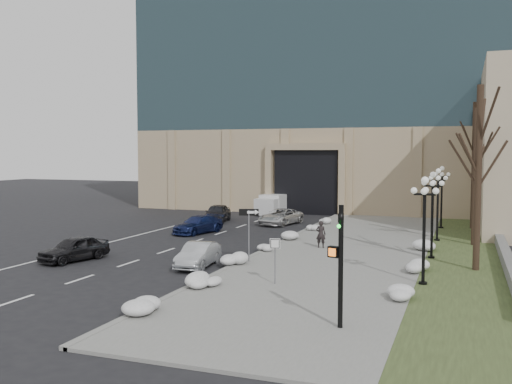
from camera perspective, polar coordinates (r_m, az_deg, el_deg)
ground at (r=22.46m, az=-6.85°, el=-11.00°), size 160.00×160.00×0.00m
sidewalk at (r=34.40m, az=9.21°, el=-5.66°), size 9.00×40.00×0.12m
curb at (r=35.51m, az=2.03°, el=-5.29°), size 0.30×40.00×0.14m
grass_strip at (r=33.81m, az=20.15°, el=-6.04°), size 4.00×40.00×0.10m
stone_wall at (r=35.79m, az=23.38°, el=-5.09°), size 0.50×30.00×0.70m
office_tower at (r=65.26m, az=9.59°, el=15.16°), size 40.00×24.70×36.00m
car_a at (r=32.06m, az=-17.73°, el=-5.41°), size 2.52×4.17×1.33m
car_b at (r=29.08m, az=-5.79°, el=-6.28°), size 1.70×3.87×1.24m
car_c at (r=41.02m, az=-5.83°, el=-3.27°), size 2.80×4.62×1.25m
car_d at (r=45.73m, az=2.48°, el=-2.49°), size 3.02×4.90×1.27m
car_e at (r=47.59m, az=-3.91°, el=-2.12°), size 2.54×4.57×1.47m
pedestrian at (r=34.21m, az=6.50°, el=-4.21°), size 0.60×0.41×1.62m
box_truck at (r=53.87m, az=2.03°, el=-1.22°), size 2.43×5.99×1.86m
one_way_sign at (r=29.54m, az=-0.38°, el=-2.67°), size 1.07×0.48×2.87m
keep_sign at (r=24.66m, az=1.91°, el=-5.95°), size 0.45×0.13×2.09m
traffic_signal at (r=18.74m, az=8.36°, el=-7.61°), size 0.71×0.93×4.12m
snow_clump_a at (r=20.83m, az=-10.40°, el=-11.37°), size 1.10×1.60×0.36m
snow_clump_b at (r=24.35m, az=-5.54°, el=-9.07°), size 1.10×1.60×0.36m
snow_clump_c at (r=28.94m, az=-2.13°, el=-6.95°), size 1.10×1.60×0.36m
snow_clump_d at (r=32.82m, az=1.19°, el=-5.65°), size 1.10×1.60×0.36m
snow_clump_e at (r=37.58m, az=3.45°, el=-4.42°), size 1.10×1.60×0.36m
snow_clump_f at (r=41.43m, az=5.71°, el=-3.65°), size 1.10×1.60×0.36m
snow_clump_g at (r=45.51m, az=6.71°, el=-2.97°), size 1.10×1.60×0.36m
snow_clump_h at (r=22.99m, az=13.75°, el=-9.96°), size 1.10×1.60×0.36m
snow_clump_i at (r=28.43m, az=15.37°, el=-7.30°), size 1.10×1.60×0.36m
snow_clump_j at (r=34.96m, az=16.35°, el=-5.21°), size 1.10×1.60×0.36m
lamppost_a at (r=25.51m, az=16.48°, el=-2.30°), size 1.18×1.18×4.76m
lamppost_b at (r=31.97m, az=17.23°, el=-1.07°), size 1.18×1.18×4.76m
lamppost_c at (r=38.44m, az=17.73°, el=-0.26°), size 1.18×1.18×4.76m
lamppost_d at (r=44.92m, az=18.08°, el=0.32°), size 1.18×1.18×4.76m
tree_near at (r=29.32m, az=21.40°, el=3.78°), size 3.20×3.20×9.00m
tree_mid at (r=37.32m, az=21.13°, el=3.28°), size 3.20×3.20×8.50m
tree_far at (r=45.32m, az=20.98°, el=4.18°), size 3.20×3.20×9.50m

